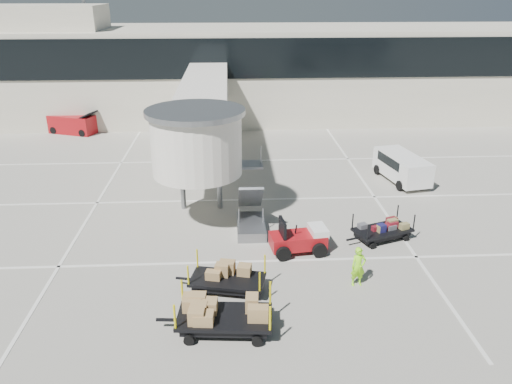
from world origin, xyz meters
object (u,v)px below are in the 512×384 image
box_cart_near (226,317)px  minivan (401,165)px  belt_loader (73,124)px  baggage_tug (299,239)px  ground_worker (358,267)px  suitcase_cart (382,230)px  box_cart_far (225,279)px

box_cart_near → minivan: (10.96, 14.58, 0.35)m
minivan → belt_loader: belt_loader is taller
baggage_tug → belt_loader: belt_loader is taller
baggage_tug → minivan: baggage_tug is taller
baggage_tug → minivan: bearing=41.5°
baggage_tug → box_cart_near: baggage_tug is taller
ground_worker → belt_loader: 30.21m
suitcase_cart → belt_loader: 28.68m
box_cart_near → ground_worker: ground_worker is taller
baggage_tug → belt_loader: 26.66m
suitcase_cart → belt_loader: belt_loader is taller
box_cart_near → minivan: size_ratio=0.89×
suitcase_cart → baggage_tug: bearing=173.0°
suitcase_cart → belt_loader: (-20.38, 20.18, 0.26)m
baggage_tug → suitcase_cart: size_ratio=0.79×
box_cart_far → belt_loader: bearing=130.3°
baggage_tug → box_cart_near: size_ratio=0.65×
suitcase_cart → box_cart_near: size_ratio=0.83×
box_cart_far → ground_worker: size_ratio=2.16×
belt_loader → minivan: bearing=-6.6°
suitcase_cart → ground_worker: (-2.16, -3.91, 0.37)m
baggage_tug → belt_loader: size_ratio=0.62×
suitcase_cart → ground_worker: bearing=-139.1°
ground_worker → belt_loader: size_ratio=0.40×
baggage_tug → suitcase_cart: baggage_tug is taller
box_cart_far → ground_worker: (5.42, 0.13, 0.32)m
suitcase_cart → minivan: minivan is taller
box_cart_far → belt_loader: size_ratio=0.85×
box_cart_near → ground_worker: size_ratio=2.43×
suitcase_cart → ground_worker: ground_worker is taller
belt_loader → suitcase_cart: bearing=-23.9°
box_cart_far → baggage_tug: bearing=54.4°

